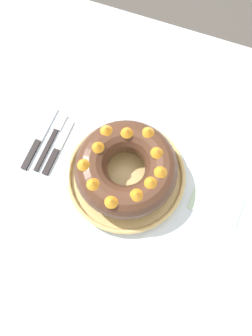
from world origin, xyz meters
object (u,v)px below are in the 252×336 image
Objects in this scene: serving_knife at (37,142)px; napkin at (217,202)px; cake_knife at (57,150)px; serving_dish at (126,175)px; bundt_cake at (126,168)px; fork at (52,137)px.

napkin is at bearing 4.96° from serving_knife.
cake_knife is at bearing -177.93° from napkin.
cake_knife is (-0.20, 0.00, -0.01)m from serving_dish.
serving_knife is at bearing 178.71° from serving_dish.
napkin is at bearing 4.53° from serving_dish.
fork is at bearing 171.59° from bundt_cake.
napkin is (0.47, -0.01, -0.00)m from fork.
serving_knife is (-0.03, -0.03, 0.00)m from fork.
fork is 1.40× the size of napkin.
napkin is (0.44, 0.02, -0.00)m from cake_knife.
bundt_cake is 1.27× the size of serving_knife.
fork is at bearing 178.21° from napkin.
bundt_cake is 0.25m from napkin.
serving_dish reaches higher than fork.
fork is (-0.23, 0.03, -0.01)m from serving_dish.
cake_knife is 1.32× the size of napkin.
serving_dish is 1.71× the size of fork.
serving_dish is 0.20m from cake_knife.
cake_knife is (0.06, -0.00, -0.00)m from serving_knife.
serving_dish reaches higher than cake_knife.
serving_knife and cake_knife have the same top height.
fork is 0.04m from serving_knife.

